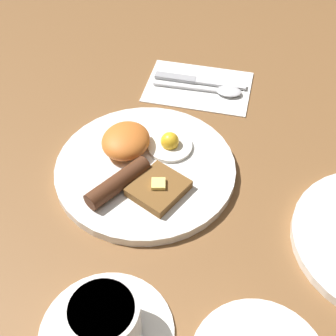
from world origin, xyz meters
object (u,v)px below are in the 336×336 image
(knife, at_px, (195,80))
(spoon, at_px, (219,90))
(breakfast_plate_near, at_px, (143,165))
(teacup_near, at_px, (105,325))

(knife, distance_m, spoon, 0.05)
(breakfast_plate_near, bearing_deg, teacup_near, 10.52)
(breakfast_plate_near, relative_size, knife, 1.60)
(knife, bearing_deg, breakfast_plate_near, -98.53)
(breakfast_plate_near, relative_size, teacup_near, 1.74)
(knife, height_order, spoon, spoon)
(breakfast_plate_near, height_order, knife, breakfast_plate_near)
(teacup_near, bearing_deg, breakfast_plate_near, -169.48)
(knife, bearing_deg, spoon, -24.60)
(breakfast_plate_near, xyz_separation_m, spoon, (-0.22, 0.07, -0.00))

